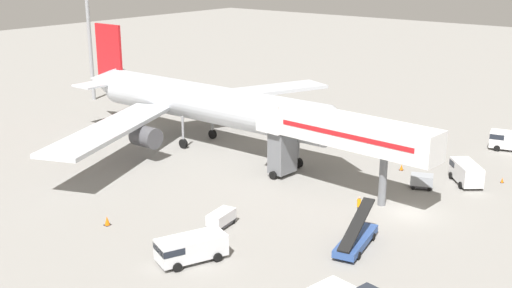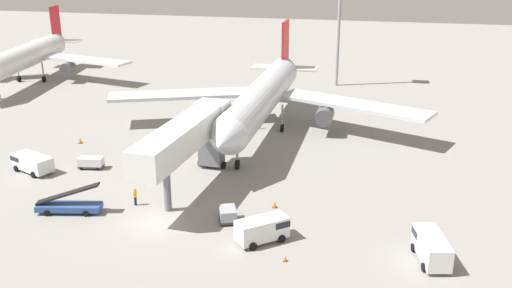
% 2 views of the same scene
% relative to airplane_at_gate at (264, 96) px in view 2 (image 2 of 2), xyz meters
% --- Properties ---
extents(ground_plane, '(300.00, 300.00, 0.00)m').
position_rel_airplane_at_gate_xyz_m(ground_plane, '(-3.90, -28.16, -4.96)').
color(ground_plane, gray).
extents(airplane_at_gate, '(44.21, 41.06, 12.78)m').
position_rel_airplane_at_gate_xyz_m(airplane_at_gate, '(0.00, 0.00, 0.00)').
color(airplane_at_gate, silver).
rests_on(airplane_at_gate, ground).
extents(jet_bridge, '(4.40, 18.57, 7.52)m').
position_rel_airplane_at_gate_xyz_m(jet_bridge, '(-3.31, -19.86, 0.70)').
color(jet_bridge, silver).
rests_on(jet_bridge, ground).
extents(belt_loader_truck, '(6.21, 2.86, 2.97)m').
position_rel_airplane_at_gate_xyz_m(belt_loader_truck, '(-12.53, -27.87, -4.22)').
color(belt_loader_truck, '#2D4C8E').
rests_on(belt_loader_truck, ground).
extents(service_van_far_left, '(2.97, 5.12, 2.13)m').
position_rel_airplane_at_gate_xyz_m(service_van_far_left, '(19.96, -28.98, -3.75)').
color(service_van_far_left, white).
rests_on(service_van_far_left, ground).
extents(service_van_mid_left, '(4.57, 4.32, 2.06)m').
position_rel_airplane_at_gate_xyz_m(service_van_mid_left, '(6.37, -29.01, -3.78)').
color(service_van_mid_left, white).
rests_on(service_van_mid_left, ground).
extents(service_van_outer_left, '(5.46, 3.85, 1.86)m').
position_rel_airplane_at_gate_xyz_m(service_van_outer_left, '(-21.96, -19.58, -3.89)').
color(service_van_outer_left, silver).
rests_on(service_van_outer_left, ground).
extents(baggage_cart_near_left, '(2.84, 1.69, 1.31)m').
position_rel_airplane_at_gate_xyz_m(baggage_cart_near_left, '(-16.00, -17.35, -4.23)').
color(baggage_cart_near_left, '#38383D').
rests_on(baggage_cart_near_left, ground).
extents(baggage_cart_near_right, '(2.15, 2.46, 1.32)m').
position_rel_airplane_at_gate_xyz_m(baggage_cart_near_right, '(2.47, -26.29, -4.22)').
color(baggage_cart_near_right, '#38383D').
rests_on(baggage_cart_near_right, ground).
extents(ground_crew_worker_foreground, '(0.43, 0.43, 1.79)m').
position_rel_airplane_at_gate_xyz_m(ground_crew_worker_foreground, '(-7.14, -25.02, -4.01)').
color(ground_crew_worker_foreground, '#1E2333').
rests_on(ground_crew_worker_foreground, ground).
extents(safety_cone_alpha, '(0.32, 0.32, 0.49)m').
position_rel_airplane_at_gate_xyz_m(safety_cone_alpha, '(8.77, -31.79, -4.72)').
color(safety_cone_alpha, black).
rests_on(safety_cone_alpha, ground).
extents(safety_cone_bravo, '(0.42, 0.42, 0.65)m').
position_rel_airplane_at_gate_xyz_m(safety_cone_bravo, '(6.05, -22.47, -4.64)').
color(safety_cone_bravo, black).
rests_on(safety_cone_bravo, ground).
extents(safety_cone_charlie, '(0.51, 0.51, 0.77)m').
position_rel_airplane_at_gate_xyz_m(safety_cone_charlie, '(-21.63, -9.86, -4.58)').
color(safety_cone_charlie, black).
rests_on(safety_cone_charlie, ground).
extents(airplane_background, '(37.84, 36.13, 12.29)m').
position_rel_airplane_at_gate_xyz_m(airplane_background, '(-47.66, 18.49, -0.09)').
color(airplane_background, silver).
rests_on(airplane_background, ground).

